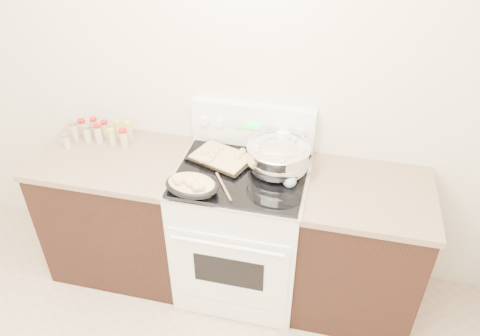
# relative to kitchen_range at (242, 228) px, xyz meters

# --- Properties ---
(counter_left) EXTENTS (0.93, 0.67, 0.92)m
(counter_left) POSITION_rel_kitchen_range_xyz_m (-0.83, 0.01, -0.03)
(counter_left) COLOR black
(counter_left) RESTS_ON ground
(counter_right) EXTENTS (0.73, 0.67, 0.92)m
(counter_right) POSITION_rel_kitchen_range_xyz_m (0.73, 0.01, -0.03)
(counter_right) COLOR black
(counter_right) RESTS_ON ground
(kitchen_range) EXTENTS (0.78, 0.73, 1.22)m
(kitchen_range) POSITION_rel_kitchen_range_xyz_m (0.00, 0.00, 0.00)
(kitchen_range) COLOR white
(kitchen_range) RESTS_ON ground
(mixing_bowl) EXTENTS (0.45, 0.45, 0.21)m
(mixing_bowl) POSITION_rel_kitchen_range_xyz_m (0.20, 0.05, 0.54)
(mixing_bowl) COLOR silver
(mixing_bowl) RESTS_ON kitchen_range
(roasting_pan) EXTENTS (0.33, 0.25, 0.11)m
(roasting_pan) POSITION_rel_kitchen_range_xyz_m (-0.22, -0.25, 0.50)
(roasting_pan) COLOR black
(roasting_pan) RESTS_ON kitchen_range
(baking_sheet) EXTENTS (0.43, 0.37, 0.06)m
(baking_sheet) POSITION_rel_kitchen_range_xyz_m (-0.15, 0.07, 0.47)
(baking_sheet) COLOR black
(baking_sheet) RESTS_ON kitchen_range
(wooden_spoon) EXTENTS (0.16, 0.23, 0.04)m
(wooden_spoon) POSITION_rel_kitchen_range_xyz_m (-0.10, -0.24, 0.46)
(wooden_spoon) COLOR #996B46
(wooden_spoon) RESTS_ON kitchen_range
(blue_ladle) EXTENTS (0.14, 0.25, 0.10)m
(blue_ladle) POSITION_rel_kitchen_range_xyz_m (0.29, -0.06, 0.49)
(blue_ladle) COLOR #7A9DB6
(blue_ladle) RESTS_ON kitchen_range
(spice_jars) EXTENTS (0.39, 0.24, 0.13)m
(spice_jars) POSITION_rel_kitchen_range_xyz_m (-0.97, 0.15, 0.49)
(spice_jars) COLOR #BFB28C
(spice_jars) RESTS_ON counter_left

